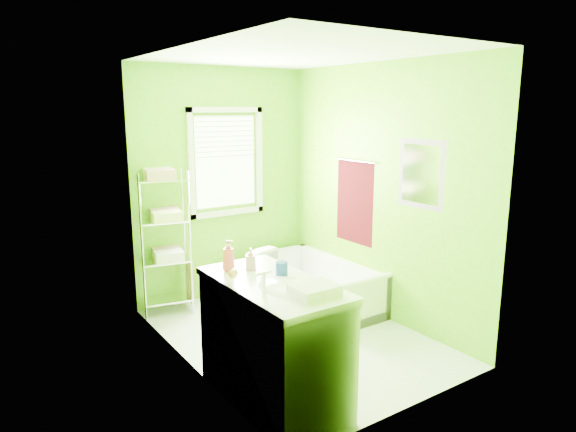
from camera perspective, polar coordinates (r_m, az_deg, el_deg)
ground at (r=5.06m, az=0.72°, el=-13.21°), size 2.90×2.90×0.00m
room_envelope at (r=4.62m, az=0.77°, el=4.44°), size 2.14×2.94×2.62m
window at (r=5.85m, az=-6.89°, el=6.59°), size 0.92×0.05×1.22m
door at (r=3.38m, az=-4.05°, el=-7.94°), size 0.09×0.80×2.00m
right_wall_decor at (r=5.30m, az=10.12°, el=2.73°), size 0.04×1.48×1.17m
bathtub at (r=5.75m, az=3.48°, el=-8.33°), size 0.73×1.55×0.50m
toilet at (r=5.76m, az=-4.74°, el=-6.46°), size 0.55×0.74×0.67m
vanity at (r=3.87m, az=-1.58°, el=-13.41°), size 0.63×1.24×1.17m
wire_shelf_unit at (r=5.50m, az=-13.45°, el=-1.11°), size 0.56×0.46×1.54m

